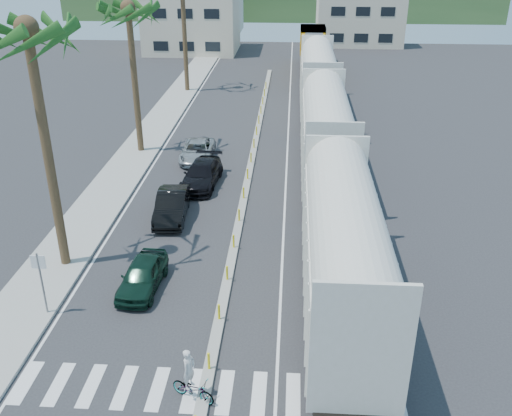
{
  "coord_description": "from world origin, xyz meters",
  "views": [
    {
      "loc": [
        2.79,
        -17.15,
        14.56
      ],
      "look_at": [
        1.08,
        8.83,
        2.0
      ],
      "focal_mm": 40.0,
      "sensor_mm": 36.0,
      "label": 1
    }
  ],
  "objects": [
    {
      "name": "crosswalk",
      "position": [
        0.0,
        -2.0,
        0.01
      ],
      "size": [
        14.0,
        2.2,
        0.01
      ],
      "primitive_type": "cube",
      "color": "silver",
      "rests_on": "ground"
    },
    {
      "name": "car_lead",
      "position": [
        -3.75,
        4.25,
        0.69
      ],
      "size": [
        2.08,
        4.21,
        1.37
      ],
      "primitive_type": "imported",
      "rotation": [
        0.0,
        0.0,
        -0.06
      ],
      "color": "black",
      "rests_on": "ground"
    },
    {
      "name": "sidewalk",
      "position": [
        -8.5,
        25.0,
        0.07
      ],
      "size": [
        3.0,
        90.0,
        0.15
      ],
      "primitive_type": "cube",
      "color": "gray",
      "rests_on": "ground"
    },
    {
      "name": "car_rear",
      "position": [
        -3.86,
        20.66,
        0.66
      ],
      "size": [
        2.36,
        4.81,
        1.32
      ],
      "primitive_type": "imported",
      "rotation": [
        0.0,
        0.0,
        0.02
      ],
      "color": "#A4A7A9",
      "rests_on": "ground"
    },
    {
      "name": "buildings",
      "position": [
        -6.41,
        71.66,
        4.36
      ],
      "size": [
        38.0,
        27.0,
        10.0
      ],
      "color": "beige",
      "rests_on": "ground"
    },
    {
      "name": "car_second",
      "position": [
        -3.83,
        11.39,
        0.76
      ],
      "size": [
        2.23,
        4.85,
        1.53
      ],
      "primitive_type": "imported",
      "rotation": [
        0.0,
        0.0,
        0.07
      ],
      "color": "black",
      "rests_on": "ground"
    },
    {
      "name": "lane_markings",
      "position": [
        -2.15,
        25.0,
        0.0
      ],
      "size": [
        9.42,
        90.0,
        0.01
      ],
      "color": "silver",
      "rests_on": "ground"
    },
    {
      "name": "freight_train",
      "position": [
        5.0,
        23.41,
        2.91
      ],
      "size": [
        3.0,
        60.94,
        5.85
      ],
      "color": "beige",
      "rests_on": "ground"
    },
    {
      "name": "rails",
      "position": [
        5.0,
        28.0,
        0.03
      ],
      "size": [
        1.56,
        100.0,
        0.06
      ],
      "color": "black",
      "rests_on": "ground"
    },
    {
      "name": "car_third",
      "position": [
        -2.86,
        16.15,
        0.74
      ],
      "size": [
        2.83,
        5.4,
        1.48
      ],
      "primitive_type": "imported",
      "rotation": [
        0.0,
        0.0,
        -0.07
      ],
      "color": "black",
      "rests_on": "ground"
    },
    {
      "name": "ground",
      "position": [
        0.0,
        0.0,
        0.0
      ],
      "size": [
        140.0,
        140.0,
        0.0
      ],
      "primitive_type": "plane",
      "color": "#28282B",
      "rests_on": "ground"
    },
    {
      "name": "street_sign",
      "position": [
        -7.3,
        2.0,
        1.97
      ],
      "size": [
        0.6,
        0.08,
        3.0
      ],
      "color": "slate",
      "rests_on": "ground"
    },
    {
      "name": "cyclist",
      "position": [
        -0.37,
        -2.39,
        0.64
      ],
      "size": [
        1.84,
        2.11,
        2.08
      ],
      "rotation": [
        0.0,
        0.0,
        1.14
      ],
      "color": "#9EA0A5",
      "rests_on": "ground"
    },
    {
      "name": "median",
      "position": [
        0.0,
        19.96,
        0.09
      ],
      "size": [
        0.45,
        60.0,
        0.85
      ],
      "color": "gray",
      "rests_on": "ground"
    }
  ]
}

